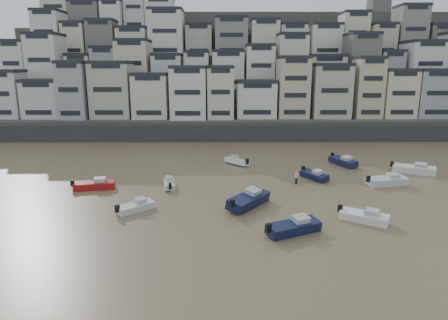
{
  "coord_description": "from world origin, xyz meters",
  "views": [
    {
      "loc": [
        3.85,
        -18.3,
        15.33
      ],
      "look_at": [
        4.02,
        30.0,
        4.0
      ],
      "focal_mm": 32.0,
      "sensor_mm": 36.0,
      "label": 1
    }
  ],
  "objects_px": {
    "boat_i": "(343,160)",
    "boat_a": "(294,225)",
    "boat_g": "(414,168)",
    "boat_k": "(94,183)",
    "boat_b": "(364,215)",
    "boat_h": "(237,160)",
    "boat_c": "(249,198)",
    "person_pink": "(296,177)",
    "boat_d": "(387,180)",
    "boat_e": "(314,174)",
    "boat_f": "(169,183)",
    "boat_j": "(136,206)"
  },
  "relations": [
    {
      "from": "boat_i",
      "to": "boat_a",
      "type": "bearing_deg",
      "value": -46.83
    },
    {
      "from": "boat_g",
      "to": "boat_k",
      "type": "relative_size",
      "value": 1.15
    },
    {
      "from": "boat_b",
      "to": "boat_h",
      "type": "bearing_deg",
      "value": 149.12
    },
    {
      "from": "boat_a",
      "to": "boat_g",
      "type": "distance_m",
      "value": 30.45
    },
    {
      "from": "boat_h",
      "to": "boat_i",
      "type": "relative_size",
      "value": 0.83
    },
    {
      "from": "boat_h",
      "to": "boat_i",
      "type": "bearing_deg",
      "value": -134.08
    },
    {
      "from": "boat_c",
      "to": "person_pink",
      "type": "relative_size",
      "value": 3.93
    },
    {
      "from": "boat_d",
      "to": "boat_k",
      "type": "height_order",
      "value": "boat_d"
    },
    {
      "from": "boat_e",
      "to": "boat_h",
      "type": "xyz_separation_m",
      "value": [
        -10.5,
        8.64,
        -0.02
      ]
    },
    {
      "from": "boat_a",
      "to": "boat_c",
      "type": "bearing_deg",
      "value": 90.75
    },
    {
      "from": "boat_f",
      "to": "boat_k",
      "type": "relative_size",
      "value": 0.78
    },
    {
      "from": "boat_e",
      "to": "boat_g",
      "type": "height_order",
      "value": "boat_g"
    },
    {
      "from": "boat_b",
      "to": "boat_h",
      "type": "xyz_separation_m",
      "value": [
        -12.02,
        24.43,
        -0.05
      ]
    },
    {
      "from": "boat_b",
      "to": "boat_i",
      "type": "height_order",
      "value": "boat_i"
    },
    {
      "from": "boat_h",
      "to": "boat_a",
      "type": "bearing_deg",
      "value": 146.81
    },
    {
      "from": "boat_e",
      "to": "boat_i",
      "type": "bearing_deg",
      "value": 113.26
    },
    {
      "from": "boat_h",
      "to": "boat_i",
      "type": "height_order",
      "value": "boat_i"
    },
    {
      "from": "boat_a",
      "to": "boat_k",
      "type": "xyz_separation_m",
      "value": [
        -23.12,
        14.03,
        -0.04
      ]
    },
    {
      "from": "boat_h",
      "to": "boat_j",
      "type": "bearing_deg",
      "value": 108.83
    },
    {
      "from": "boat_g",
      "to": "boat_i",
      "type": "bearing_deg",
      "value": 175.71
    },
    {
      "from": "boat_d",
      "to": "boat_h",
      "type": "distance_m",
      "value": 22.71
    },
    {
      "from": "boat_c",
      "to": "boat_i",
      "type": "xyz_separation_m",
      "value": [
        16.28,
        19.23,
        -0.13
      ]
    },
    {
      "from": "boat_d",
      "to": "boat_j",
      "type": "distance_m",
      "value": 32.6
    },
    {
      "from": "boat_e",
      "to": "boat_k",
      "type": "distance_m",
      "value": 29.6
    },
    {
      "from": "boat_a",
      "to": "boat_k",
      "type": "distance_m",
      "value": 27.04
    },
    {
      "from": "boat_f",
      "to": "boat_h",
      "type": "relative_size",
      "value": 0.89
    },
    {
      "from": "boat_c",
      "to": "person_pink",
      "type": "distance_m",
      "value": 11.27
    },
    {
      "from": "boat_d",
      "to": "person_pink",
      "type": "xyz_separation_m",
      "value": [
        -11.84,
        0.86,
        0.07
      ]
    },
    {
      "from": "boat_e",
      "to": "boat_j",
      "type": "distance_m",
      "value": 25.58
    },
    {
      "from": "boat_j",
      "to": "boat_k",
      "type": "bearing_deg",
      "value": 88.35
    },
    {
      "from": "boat_i",
      "to": "boat_g",
      "type": "bearing_deg",
      "value": 38.23
    },
    {
      "from": "boat_g",
      "to": "boat_d",
      "type": "bearing_deg",
      "value": -110.72
    },
    {
      "from": "boat_a",
      "to": "boat_g",
      "type": "height_order",
      "value": "boat_g"
    },
    {
      "from": "boat_c",
      "to": "boat_k",
      "type": "relative_size",
      "value": 1.23
    },
    {
      "from": "boat_c",
      "to": "boat_h",
      "type": "height_order",
      "value": "boat_c"
    },
    {
      "from": "boat_j",
      "to": "person_pink",
      "type": "distance_m",
      "value": 21.95
    },
    {
      "from": "boat_g",
      "to": "boat_k",
      "type": "height_order",
      "value": "boat_g"
    },
    {
      "from": "boat_a",
      "to": "boat_j",
      "type": "relative_size",
      "value": 1.27
    },
    {
      "from": "boat_j",
      "to": "boat_d",
      "type": "bearing_deg",
      "value": -25.74
    },
    {
      "from": "boat_a",
      "to": "boat_b",
      "type": "bearing_deg",
      "value": -5.21
    },
    {
      "from": "boat_e",
      "to": "boat_f",
      "type": "distance_m",
      "value": 20.11
    },
    {
      "from": "boat_c",
      "to": "boat_k",
      "type": "distance_m",
      "value": 20.42
    },
    {
      "from": "boat_a",
      "to": "boat_d",
      "type": "relative_size",
      "value": 1.0
    },
    {
      "from": "boat_g",
      "to": "boat_f",
      "type": "bearing_deg",
      "value": -143.32
    },
    {
      "from": "boat_k",
      "to": "person_pink",
      "type": "distance_m",
      "value": 26.45
    },
    {
      "from": "boat_g",
      "to": "person_pink",
      "type": "distance_m",
      "value": 18.96
    },
    {
      "from": "boat_e",
      "to": "boat_h",
      "type": "distance_m",
      "value": 13.6
    },
    {
      "from": "boat_b",
      "to": "boat_e",
      "type": "height_order",
      "value": "boat_b"
    },
    {
      "from": "boat_b",
      "to": "boat_i",
      "type": "xyz_separation_m",
      "value": [
        4.88,
        23.9,
        0.09
      ]
    },
    {
      "from": "boat_a",
      "to": "boat_f",
      "type": "distance_m",
      "value": 20.14
    }
  ]
}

